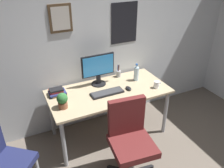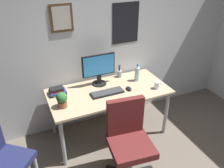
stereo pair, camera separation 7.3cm
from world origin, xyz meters
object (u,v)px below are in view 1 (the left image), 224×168
(pen_cup, at_px, (118,73))
(book_stack_left, at_px, (57,92))
(monitor, at_px, (98,68))
(side_chair, at_px, (2,160))
(keyboard, at_px, (107,93))
(water_bottle, at_px, (136,73))
(potted_plant, at_px, (62,100))
(computer_mouse, at_px, (128,88))
(office_chair, at_px, (130,136))
(coffee_mug_near, at_px, (157,85))

(pen_cup, relative_size, book_stack_left, 0.93)
(monitor, bearing_deg, pen_cup, 13.05)
(side_chair, distance_m, keyboard, 1.40)
(water_bottle, xyz_separation_m, book_stack_left, (-1.11, 0.10, -0.07))
(potted_plant, xyz_separation_m, book_stack_left, (0.01, 0.32, -0.06))
(pen_cup, xyz_separation_m, book_stack_left, (-0.93, -0.11, -0.01))
(computer_mouse, relative_size, pen_cup, 0.55)
(office_chair, relative_size, monitor, 2.07)
(monitor, bearing_deg, water_bottle, -13.15)
(book_stack_left, bearing_deg, potted_plant, -92.01)
(potted_plant, distance_m, pen_cup, 1.04)
(side_chair, height_order, potted_plant, potted_plant)
(computer_mouse, relative_size, coffee_mug_near, 0.99)
(office_chair, relative_size, side_chair, 1.09)
(book_stack_left, bearing_deg, side_chair, -139.53)
(side_chair, relative_size, monitor, 1.90)
(office_chair, relative_size, book_stack_left, 4.43)
(side_chair, height_order, pen_cup, pen_cup)
(side_chair, xyz_separation_m, monitor, (1.33, 0.66, 0.46))
(pen_cup, bearing_deg, computer_mouse, -97.00)
(side_chair, distance_m, pen_cup, 1.85)
(computer_mouse, bearing_deg, pen_cup, 83.00)
(monitor, height_order, book_stack_left, monitor)
(office_chair, bearing_deg, potted_plant, 134.48)
(computer_mouse, distance_m, coffee_mug_near, 0.38)
(computer_mouse, distance_m, potted_plant, 0.90)
(side_chair, relative_size, pen_cup, 4.38)
(water_bottle, relative_size, coffee_mug_near, 2.28)
(computer_mouse, bearing_deg, potted_plant, -177.69)
(potted_plant, bearing_deg, keyboard, 6.12)
(office_chair, height_order, computer_mouse, office_chair)
(monitor, distance_m, coffee_mug_near, 0.81)
(keyboard, distance_m, potted_plant, 0.61)
(water_bottle, bearing_deg, potted_plant, -168.78)
(coffee_mug_near, xyz_separation_m, potted_plant, (-1.26, 0.09, 0.06))
(side_chair, height_order, keyboard, side_chair)
(side_chair, bearing_deg, coffee_mug_near, 6.48)
(potted_plant, distance_m, book_stack_left, 0.33)
(water_bottle, xyz_separation_m, potted_plant, (-1.12, -0.22, -0.00))
(office_chair, height_order, coffee_mug_near, office_chair)
(coffee_mug_near, height_order, pen_cup, pen_cup)
(computer_mouse, distance_m, water_bottle, 0.31)
(keyboard, relative_size, coffee_mug_near, 3.89)
(monitor, height_order, coffee_mug_near, monitor)
(computer_mouse, xyz_separation_m, water_bottle, (0.23, 0.19, 0.09))
(keyboard, distance_m, book_stack_left, 0.64)
(potted_plant, bearing_deg, computer_mouse, 2.31)
(book_stack_left, bearing_deg, monitor, 2.46)
(coffee_mug_near, distance_m, book_stack_left, 1.31)
(potted_plant, xyz_separation_m, pen_cup, (0.95, 0.43, -0.05))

